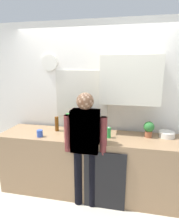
# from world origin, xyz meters

# --- Properties ---
(ground_plane) EXTENTS (8.00, 8.00, 0.00)m
(ground_plane) POSITION_xyz_m (0.00, 0.00, 0.00)
(ground_plane) COLOR beige
(kitchen_counter) EXTENTS (2.70, 0.64, 0.93)m
(kitchen_counter) POSITION_xyz_m (0.00, 0.30, 0.46)
(kitchen_counter) COLOR #937251
(kitchen_counter) RESTS_ON ground_plane
(dishwasher_panel) EXTENTS (0.56, 0.02, 0.83)m
(dishwasher_panel) POSITION_xyz_m (0.27, -0.03, 0.42)
(dishwasher_panel) COLOR black
(dishwasher_panel) RESTS_ON ground_plane
(back_wall_assembly) EXTENTS (4.30, 0.42, 2.60)m
(back_wall_assembly) POSITION_xyz_m (0.07, 0.70, 1.36)
(back_wall_assembly) COLOR white
(back_wall_assembly) RESTS_ON ground_plane
(coffee_maker) EXTENTS (0.20, 0.20, 0.33)m
(coffee_maker) POSITION_xyz_m (-0.03, 0.56, 1.07)
(coffee_maker) COLOR black
(coffee_maker) RESTS_ON kitchen_counter
(bottle_clear_soda) EXTENTS (0.09, 0.09, 0.28)m
(bottle_clear_soda) POSITION_xyz_m (-0.36, 0.44, 1.07)
(bottle_clear_soda) COLOR #2D8C33
(bottle_clear_soda) RESTS_ON kitchen_counter
(bottle_amber_beer) EXTENTS (0.06, 0.06, 0.23)m
(bottle_amber_beer) POSITION_xyz_m (-0.55, 0.40, 1.04)
(bottle_amber_beer) COLOR brown
(bottle_amber_beer) RESTS_ON kitchen_counter
(bottle_olive_oil) EXTENTS (0.06, 0.06, 0.25)m
(bottle_olive_oil) POSITION_xyz_m (-0.06, 0.13, 1.05)
(bottle_olive_oil) COLOR olive
(bottle_olive_oil) RESTS_ON kitchen_counter
(cup_terracotta_mug) EXTENTS (0.08, 0.08, 0.09)m
(cup_terracotta_mug) POSITION_xyz_m (0.04, 0.22, 0.97)
(cup_terracotta_mug) COLOR #B26647
(cup_terracotta_mug) RESTS_ON kitchen_counter
(cup_blue_mug) EXTENTS (0.08, 0.08, 0.10)m
(cup_blue_mug) POSITION_xyz_m (-0.70, 0.11, 0.98)
(cup_blue_mug) COLOR #3351B2
(cup_blue_mug) RESTS_ON kitchen_counter
(mixing_bowl) EXTENTS (0.22, 0.22, 0.08)m
(mixing_bowl) POSITION_xyz_m (1.10, 0.46, 0.97)
(mixing_bowl) COLOR white
(mixing_bowl) RESTS_ON kitchen_counter
(potted_plant) EXTENTS (0.15, 0.15, 0.23)m
(potted_plant) POSITION_xyz_m (0.84, 0.41, 1.06)
(potted_plant) COLOR #9E5638
(potted_plant) RESTS_ON kitchen_counter
(dish_soap) EXTENTS (0.06, 0.06, 0.18)m
(dish_soap) POSITION_xyz_m (0.28, 0.26, 1.00)
(dish_soap) COLOR green
(dish_soap) RESTS_ON kitchen_counter
(storage_canister) EXTENTS (0.14, 0.14, 0.17)m
(storage_canister) POSITION_xyz_m (-0.18, 0.36, 1.01)
(storage_canister) COLOR silver
(storage_canister) RESTS_ON kitchen_counter
(person_at_sink) EXTENTS (0.57, 0.22, 1.60)m
(person_at_sink) POSITION_xyz_m (0.00, 0.00, 0.95)
(person_at_sink) COLOR brown
(person_at_sink) RESTS_ON ground_plane
(person_guest) EXTENTS (0.57, 0.22, 1.60)m
(person_guest) POSITION_xyz_m (0.00, 0.00, 0.95)
(person_guest) COLOR black
(person_guest) RESTS_ON ground_plane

